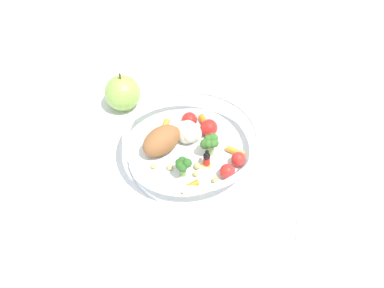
{
  "coord_description": "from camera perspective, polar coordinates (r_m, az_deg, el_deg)",
  "views": [
    {
      "loc": [
        -0.25,
        0.44,
        0.58
      ],
      "look_at": [
        -0.02,
        0.01,
        0.03
      ],
      "focal_mm": 39.68,
      "sensor_mm": 36.0,
      "label": 1
    }
  ],
  "objects": [
    {
      "name": "folded_napkin",
      "position": [
        0.71,
        18.52,
        -9.51
      ],
      "size": [
        0.14,
        0.13,
        0.01
      ],
      "primitive_type": "cube",
      "rotation": [
        0.0,
        0.0,
        0.27
      ],
      "color": "white",
      "rests_on": "ground_plane"
    },
    {
      "name": "ground_plane",
      "position": [
        0.77,
        -0.52,
        -0.56
      ],
      "size": [
        2.4,
        2.4,
        0.0
      ],
      "primitive_type": "plane",
      "color": "white"
    },
    {
      "name": "loose_apple",
      "position": [
        0.83,
        -9.32,
        6.81
      ],
      "size": [
        0.07,
        0.07,
        0.08
      ],
      "color": "#8CB74C",
      "rests_on": "ground_plane"
    },
    {
      "name": "food_container",
      "position": [
        0.73,
        -0.28,
        0.19
      ],
      "size": [
        0.24,
        0.24,
        0.06
      ],
      "color": "white",
      "rests_on": "ground_plane"
    }
  ]
}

